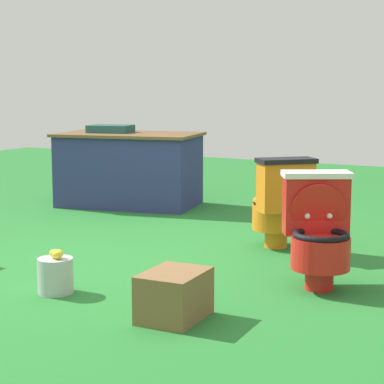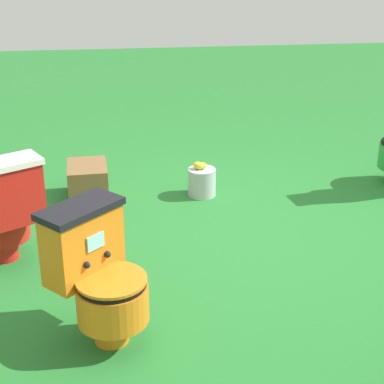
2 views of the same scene
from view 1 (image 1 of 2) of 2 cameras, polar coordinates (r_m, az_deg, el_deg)
ground at (r=5.28m, az=-6.52°, el=-5.48°), size 14.00×14.00×0.00m
toilet_orange at (r=5.58m, az=7.04°, el=-0.84°), size 0.63×0.63×0.73m
toilet_red at (r=4.59m, az=10.05°, el=-2.92°), size 0.59×0.63×0.73m
vendor_table at (r=7.60m, az=-5.05°, el=1.87°), size 1.61×1.14×0.85m
small_crate at (r=3.95m, az=-1.43°, el=-8.25°), size 0.32×0.41×0.27m
lemon_bucket at (r=4.51m, az=-10.84°, el=-6.49°), size 0.22×0.22×0.28m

